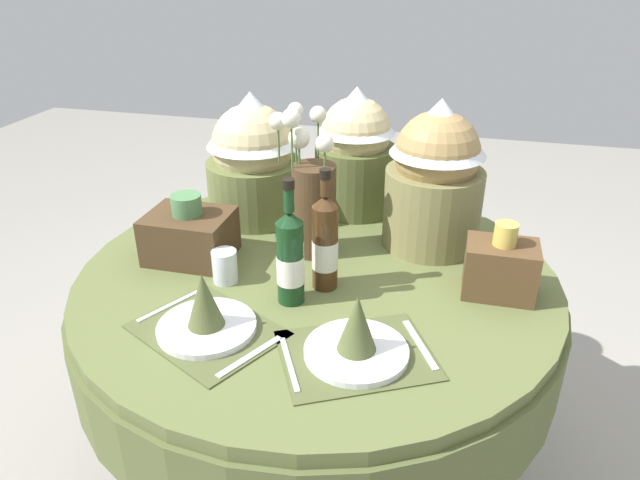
{
  "coord_description": "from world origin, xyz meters",
  "views": [
    {
      "loc": [
        0.36,
        -1.41,
        1.6
      ],
      "look_at": [
        0.0,
        0.03,
        0.84
      ],
      "focal_mm": 32.68,
      "sensor_mm": 36.0,
      "label": 1
    }
  ],
  "objects_px": {
    "place_setting_right": "(357,339)",
    "gift_tub_back_left": "(253,154)",
    "dining_table": "(317,313)",
    "place_setting_left": "(206,315)",
    "wine_bottle_right": "(290,257)",
    "gift_tub_back_right": "(436,171)",
    "wine_bottle_left": "(325,243)",
    "gift_tub_back_centre": "(356,147)",
    "woven_basket_side_right": "(500,267)",
    "woven_basket_side_left": "(190,234)",
    "tumbler_near_right": "(225,266)",
    "flower_vase": "(312,197)"
  },
  "relations": [
    {
      "from": "flower_vase",
      "to": "gift_tub_back_centre",
      "type": "relative_size",
      "value": 1.05
    },
    {
      "from": "gift_tub_back_left",
      "to": "dining_table",
      "type": "bearing_deg",
      "value": -46.73
    },
    {
      "from": "wine_bottle_right",
      "to": "gift_tub_back_right",
      "type": "bearing_deg",
      "value": 52.34
    },
    {
      "from": "place_setting_left",
      "to": "woven_basket_side_right",
      "type": "xyz_separation_m",
      "value": [
        0.68,
        0.35,
        0.03
      ]
    },
    {
      "from": "flower_vase",
      "to": "wine_bottle_right",
      "type": "distance_m",
      "value": 0.29
    },
    {
      "from": "dining_table",
      "to": "wine_bottle_right",
      "type": "distance_m",
      "value": 0.33
    },
    {
      "from": "gift_tub_back_right",
      "to": "woven_basket_side_left",
      "type": "height_order",
      "value": "gift_tub_back_right"
    },
    {
      "from": "place_setting_left",
      "to": "gift_tub_back_centre",
      "type": "distance_m",
      "value": 0.85
    },
    {
      "from": "place_setting_right",
      "to": "gift_tub_back_left",
      "type": "bearing_deg",
      "value": 125.62
    },
    {
      "from": "gift_tub_back_right",
      "to": "woven_basket_side_left",
      "type": "relative_size",
      "value": 1.89
    },
    {
      "from": "dining_table",
      "to": "gift_tub_back_centre",
      "type": "bearing_deg",
      "value": 87.83
    },
    {
      "from": "wine_bottle_left",
      "to": "tumbler_near_right",
      "type": "height_order",
      "value": "wine_bottle_left"
    },
    {
      "from": "wine_bottle_left",
      "to": "gift_tub_back_centre",
      "type": "bearing_deg",
      "value": 92.71
    },
    {
      "from": "wine_bottle_left",
      "to": "wine_bottle_right",
      "type": "relative_size",
      "value": 1.0
    },
    {
      "from": "dining_table",
      "to": "gift_tub_back_right",
      "type": "relative_size",
      "value": 3.05
    },
    {
      "from": "gift_tub_back_centre",
      "to": "woven_basket_side_left",
      "type": "bearing_deg",
      "value": -130.19
    },
    {
      "from": "wine_bottle_right",
      "to": "woven_basket_side_left",
      "type": "height_order",
      "value": "wine_bottle_right"
    },
    {
      "from": "dining_table",
      "to": "woven_basket_side_left",
      "type": "relative_size",
      "value": 5.79
    },
    {
      "from": "dining_table",
      "to": "place_setting_left",
      "type": "distance_m",
      "value": 0.44
    },
    {
      "from": "wine_bottle_left",
      "to": "place_setting_right",
      "type": "bearing_deg",
      "value": -62.95
    },
    {
      "from": "woven_basket_side_left",
      "to": "woven_basket_side_right",
      "type": "height_order",
      "value": "woven_basket_side_right"
    },
    {
      "from": "tumbler_near_right",
      "to": "place_setting_right",
      "type": "bearing_deg",
      "value": -29.53
    },
    {
      "from": "gift_tub_back_centre",
      "to": "woven_basket_side_right",
      "type": "bearing_deg",
      "value": -43.34
    },
    {
      "from": "gift_tub_back_centre",
      "to": "flower_vase",
      "type": "bearing_deg",
      "value": -100.08
    },
    {
      "from": "place_setting_left",
      "to": "place_setting_right",
      "type": "bearing_deg",
      "value": -0.63
    },
    {
      "from": "woven_basket_side_left",
      "to": "tumbler_near_right",
      "type": "bearing_deg",
      "value": -34.66
    },
    {
      "from": "gift_tub_back_left",
      "to": "wine_bottle_left",
      "type": "bearing_deg",
      "value": -49.3
    },
    {
      "from": "dining_table",
      "to": "flower_vase",
      "type": "relative_size",
      "value": 3.09
    },
    {
      "from": "wine_bottle_left",
      "to": "gift_tub_back_left",
      "type": "distance_m",
      "value": 0.53
    },
    {
      "from": "place_setting_right",
      "to": "wine_bottle_left",
      "type": "bearing_deg",
      "value": 117.05
    },
    {
      "from": "place_setting_left",
      "to": "place_setting_right",
      "type": "relative_size",
      "value": 1.0
    },
    {
      "from": "wine_bottle_right",
      "to": "woven_basket_side_left",
      "type": "bearing_deg",
      "value": 156.63
    },
    {
      "from": "gift_tub_back_left",
      "to": "place_setting_right",
      "type": "bearing_deg",
      "value": -54.38
    },
    {
      "from": "gift_tub_back_left",
      "to": "woven_basket_side_left",
      "type": "distance_m",
      "value": 0.37
    },
    {
      "from": "wine_bottle_right",
      "to": "gift_tub_back_centre",
      "type": "distance_m",
      "value": 0.64
    },
    {
      "from": "gift_tub_back_left",
      "to": "woven_basket_side_left",
      "type": "xyz_separation_m",
      "value": [
        -0.08,
        -0.33,
        -0.14
      ]
    },
    {
      "from": "wine_bottle_right",
      "to": "dining_table",
      "type": "bearing_deg",
      "value": 81.27
    },
    {
      "from": "flower_vase",
      "to": "gift_tub_back_right",
      "type": "distance_m",
      "value": 0.37
    },
    {
      "from": "gift_tub_back_centre",
      "to": "gift_tub_back_right",
      "type": "height_order",
      "value": "gift_tub_back_right"
    },
    {
      "from": "dining_table",
      "to": "place_setting_right",
      "type": "distance_m",
      "value": 0.45
    },
    {
      "from": "flower_vase",
      "to": "wine_bottle_right",
      "type": "height_order",
      "value": "flower_vase"
    },
    {
      "from": "wine_bottle_right",
      "to": "gift_tub_back_right",
      "type": "height_order",
      "value": "gift_tub_back_right"
    },
    {
      "from": "place_setting_right",
      "to": "tumbler_near_right",
      "type": "bearing_deg",
      "value": 150.47
    },
    {
      "from": "dining_table",
      "to": "tumbler_near_right",
      "type": "height_order",
      "value": "tumbler_near_right"
    },
    {
      "from": "wine_bottle_left",
      "to": "flower_vase",
      "type": "bearing_deg",
      "value": 114.39
    },
    {
      "from": "dining_table",
      "to": "place_setting_right",
      "type": "height_order",
      "value": "place_setting_right"
    },
    {
      "from": "gift_tub_back_left",
      "to": "woven_basket_side_left",
      "type": "height_order",
      "value": "gift_tub_back_left"
    },
    {
      "from": "wine_bottle_right",
      "to": "woven_basket_side_right",
      "type": "height_order",
      "value": "wine_bottle_right"
    },
    {
      "from": "gift_tub_back_left",
      "to": "gift_tub_back_centre",
      "type": "xyz_separation_m",
      "value": [
        0.32,
        0.14,
        0.01
      ]
    },
    {
      "from": "wine_bottle_left",
      "to": "wine_bottle_right",
      "type": "xyz_separation_m",
      "value": [
        -0.07,
        -0.09,
        -0.0
      ]
    }
  ]
}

